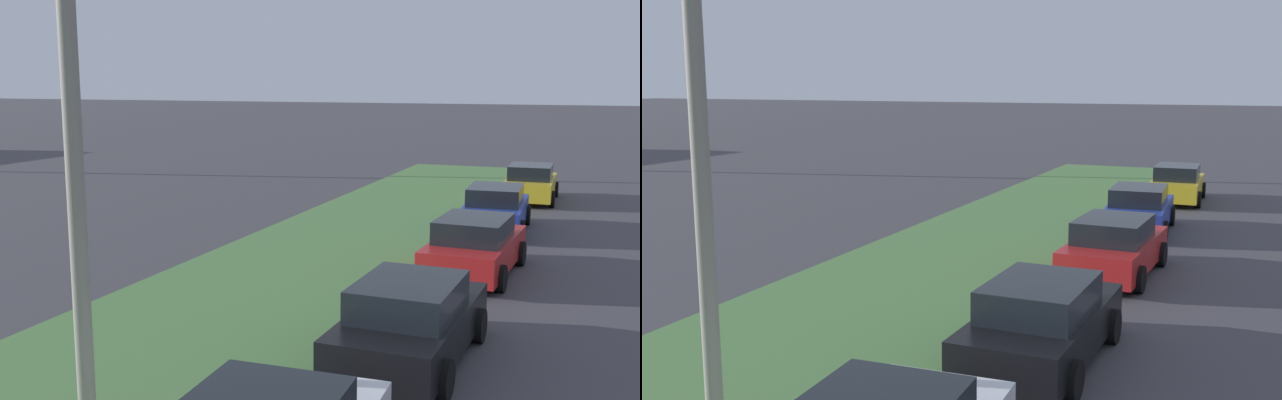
# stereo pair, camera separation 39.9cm
# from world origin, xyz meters

# --- Properties ---
(grass_median) EXTENTS (60.00, 6.00, 0.12)m
(grass_median) POSITION_xyz_m (10.00, 7.14, 0.06)
(grass_median) COLOR #517F42
(grass_median) RESTS_ON ground
(parked_car_black) EXTENTS (4.34, 2.09, 1.47)m
(parked_car_black) POSITION_xyz_m (11.35, 3.03, 0.72)
(parked_car_black) COLOR black
(parked_car_black) RESTS_ON ground
(parked_car_red) EXTENTS (4.38, 2.17, 1.47)m
(parked_car_red) POSITION_xyz_m (17.54, 3.02, 0.72)
(parked_car_red) COLOR red
(parked_car_red) RESTS_ON ground
(parked_car_blue) EXTENTS (4.37, 2.16, 1.47)m
(parked_car_blue) POSITION_xyz_m (23.20, 3.36, 0.72)
(parked_car_blue) COLOR #23389E
(parked_car_blue) RESTS_ON ground
(parked_car_yellow) EXTENTS (4.34, 2.09, 1.47)m
(parked_car_yellow) POSITION_xyz_m (29.79, 2.95, 0.72)
(parked_car_yellow) COLOR gold
(parked_car_yellow) RESTS_ON ground
(streetlight) EXTENTS (0.37, 2.87, 7.50)m
(streetlight) POSITION_xyz_m (7.18, 6.11, 4.39)
(streetlight) COLOR gray
(streetlight) RESTS_ON ground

